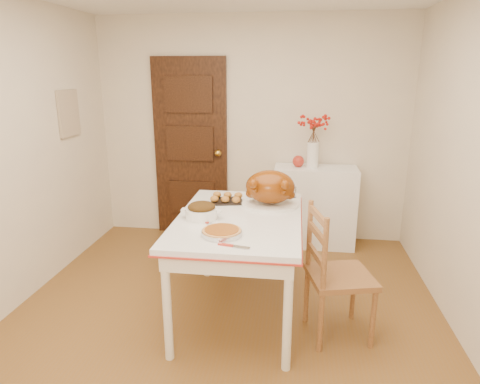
# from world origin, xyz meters

# --- Properties ---
(floor) EXTENTS (3.50, 4.00, 0.00)m
(floor) POSITION_xyz_m (0.00, 0.00, 0.00)
(floor) COLOR brown
(floor) RESTS_ON ground
(wall_back) EXTENTS (3.50, 0.00, 2.50)m
(wall_back) POSITION_xyz_m (0.00, 2.00, 1.25)
(wall_back) COLOR beige
(wall_back) RESTS_ON ground
(wall_front) EXTENTS (3.50, 0.00, 2.50)m
(wall_front) POSITION_xyz_m (0.00, -2.00, 1.25)
(wall_front) COLOR beige
(wall_front) RESTS_ON ground
(door_back) EXTENTS (0.85, 0.06, 2.06)m
(door_back) POSITION_xyz_m (-0.70, 1.97, 1.03)
(door_back) COLOR black
(door_back) RESTS_ON ground
(photo_board) EXTENTS (0.03, 0.35, 0.45)m
(photo_board) POSITION_xyz_m (-1.73, 1.20, 1.50)
(photo_board) COLOR #C5B287
(photo_board) RESTS_ON ground
(sideboard) EXTENTS (0.89, 0.40, 0.89)m
(sideboard) POSITION_xyz_m (0.74, 1.78, 0.45)
(sideboard) COLOR white
(sideboard) RESTS_ON floor
(kitchen_table) EXTENTS (0.95, 1.39, 0.84)m
(kitchen_table) POSITION_xyz_m (0.10, 0.25, 0.42)
(kitchen_table) COLOR silver
(kitchen_table) RESTS_ON floor
(chair_oak) EXTENTS (0.53, 0.53, 0.99)m
(chair_oak) POSITION_xyz_m (0.87, 0.08, 0.50)
(chair_oak) COLOR #9A6439
(chair_oak) RESTS_ON floor
(berry_vase) EXTENTS (0.29, 0.29, 0.57)m
(berry_vase) POSITION_xyz_m (0.70, 1.78, 1.18)
(berry_vase) COLOR white
(berry_vase) RESTS_ON sideboard
(apple) EXTENTS (0.13, 0.13, 0.13)m
(apple) POSITION_xyz_m (0.54, 1.78, 0.96)
(apple) COLOR #AE2B1D
(apple) RESTS_ON sideboard
(turkey_platter) EXTENTS (0.54, 0.47, 0.29)m
(turkey_platter) POSITION_xyz_m (0.32, 0.54, 0.98)
(turkey_platter) COLOR #793A06
(turkey_platter) RESTS_ON kitchen_table
(pumpkin_pie) EXTENTS (0.33, 0.33, 0.06)m
(pumpkin_pie) POSITION_xyz_m (0.04, -0.14, 0.86)
(pumpkin_pie) COLOR brown
(pumpkin_pie) RESTS_ON kitchen_table
(stuffing_dish) EXTENTS (0.31, 0.25, 0.12)m
(stuffing_dish) POSITION_xyz_m (-0.17, 0.18, 0.89)
(stuffing_dish) COLOR #44280B
(stuffing_dish) RESTS_ON kitchen_table
(rolls_tray) EXTENTS (0.30, 0.26, 0.07)m
(rolls_tray) POSITION_xyz_m (-0.05, 0.60, 0.87)
(rolls_tray) COLOR #A5621F
(rolls_tray) RESTS_ON kitchen_table
(pie_server) EXTENTS (0.22, 0.10, 0.01)m
(pie_server) POSITION_xyz_m (0.15, -0.32, 0.84)
(pie_server) COLOR silver
(pie_server) RESTS_ON kitchen_table
(carving_knife) EXTENTS (0.26, 0.19, 0.01)m
(carving_knife) POSITION_xyz_m (-0.07, 0.05, 0.84)
(carving_knife) COLOR silver
(carving_knife) RESTS_ON kitchen_table
(drinking_glass) EXTENTS (0.08, 0.08, 0.11)m
(drinking_glass) POSITION_xyz_m (0.14, 0.78, 0.89)
(drinking_glass) COLOR white
(drinking_glass) RESTS_ON kitchen_table
(shaker_pair) EXTENTS (0.10, 0.05, 0.10)m
(shaker_pair) POSITION_xyz_m (0.48, 0.81, 0.88)
(shaker_pair) COLOR white
(shaker_pair) RESTS_ON kitchen_table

